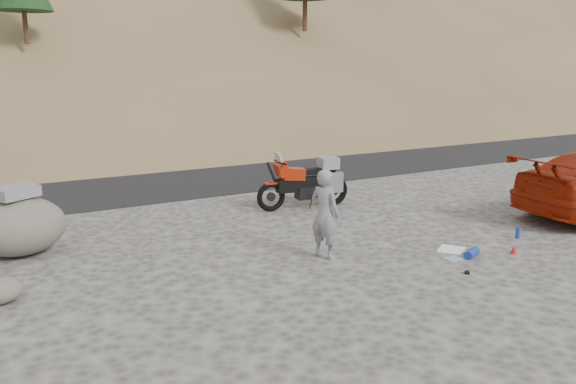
% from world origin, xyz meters
% --- Properties ---
extents(ground, '(140.00, 140.00, 0.00)m').
position_xyz_m(ground, '(0.00, 0.00, 0.00)').
color(ground, '#42403D').
rests_on(ground, ground).
extents(road, '(120.00, 7.00, 0.05)m').
position_xyz_m(road, '(0.00, 9.00, 0.00)').
color(road, black).
rests_on(road, ground).
extents(motorcycle, '(2.46, 0.84, 1.46)m').
position_xyz_m(motorcycle, '(1.05, 3.31, 0.63)').
color(motorcycle, black).
rests_on(motorcycle, ground).
extents(man, '(0.58, 0.70, 1.65)m').
position_xyz_m(man, '(-0.62, -0.02, 0.00)').
color(man, gray).
rests_on(man, ground).
extents(boulder, '(2.04, 1.87, 1.27)m').
position_xyz_m(boulder, '(-5.47, 2.89, 0.56)').
color(boulder, '#504D45').
rests_on(boulder, ground).
extents(small_rock, '(0.79, 0.75, 0.38)m').
position_xyz_m(small_rock, '(-5.92, 0.62, 0.19)').
color(small_rock, '#504D45').
rests_on(small_rock, ground).
extents(gear_white_cloth, '(0.68, 0.66, 0.02)m').
position_xyz_m(gear_white_cloth, '(1.71, -0.88, 0.01)').
color(gear_white_cloth, white).
rests_on(gear_white_cloth, ground).
extents(gear_blue_mat, '(0.43, 0.30, 0.16)m').
position_xyz_m(gear_blue_mat, '(1.73, -1.36, 0.08)').
color(gear_blue_mat, navy).
rests_on(gear_blue_mat, ground).
extents(gear_bottle, '(0.10, 0.10, 0.23)m').
position_xyz_m(gear_bottle, '(3.44, -1.00, 0.12)').
color(gear_bottle, navy).
rests_on(gear_bottle, ground).
extents(gear_funnel, '(0.16, 0.16, 0.15)m').
position_xyz_m(gear_funnel, '(2.57, -1.60, 0.08)').
color(gear_funnel, red).
rests_on(gear_funnel, ground).
extents(gear_glove_b, '(0.14, 0.14, 0.04)m').
position_xyz_m(gear_glove_b, '(1.02, -1.92, 0.02)').
color(gear_glove_b, black).
rests_on(gear_glove_b, ground).
extents(gear_blue_cloth, '(0.32, 0.24, 0.01)m').
position_xyz_m(gear_blue_cloth, '(1.37, -1.26, 0.01)').
color(gear_blue_cloth, '#7D98C1').
rests_on(gear_blue_cloth, ground).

